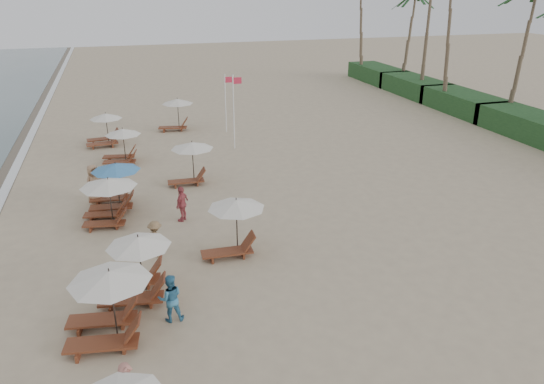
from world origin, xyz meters
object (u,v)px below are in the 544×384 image
object	(u,v)px
lounger_station_6	(103,130)
inland_station_1	(190,158)
inland_station_0	(232,223)
beachgoer_mid_a	(170,298)
lounger_station_5	(120,146)
flag_pole_near	(234,108)
inland_station_2	(175,112)
lounger_station_1	(104,306)
lounger_station_2	(133,270)
beachgoer_far_a	(182,204)
beachgoer_far_b	(94,184)
lounger_station_3	(106,199)
beachgoer_mid_b	(156,239)
lounger_station_4	(113,186)

from	to	relation	value
lounger_station_6	inland_station_1	world-z (taller)	inland_station_1
inland_station_0	beachgoer_mid_a	bearing A→B (deg)	-127.91
lounger_station_5	flag_pole_near	world-z (taller)	flag_pole_near
inland_station_2	flag_pole_near	distance (m)	6.49
lounger_station_1	inland_station_0	bearing A→B (deg)	39.89
lounger_station_2	lounger_station_6	xyz separation A→B (m)	(-0.96, 18.74, -0.02)
beachgoer_far_a	beachgoer_far_b	size ratio (longest dim) A/B	0.86
lounger_station_5	flag_pole_near	bearing A→B (deg)	7.05
lounger_station_3	lounger_station_6	world-z (taller)	lounger_station_6
beachgoer_mid_a	beachgoer_mid_b	size ratio (longest dim) A/B	1.07
lounger_station_4	lounger_station_5	xyz separation A→B (m)	(0.53, 6.65, -0.07)
beachgoer_mid_a	flag_pole_near	bearing A→B (deg)	-107.49
beachgoer_mid_b	inland_station_2	bearing A→B (deg)	-63.42
inland_station_0	flag_pole_near	world-z (taller)	flag_pole_near
lounger_station_3	lounger_station_5	world-z (taller)	lounger_station_3
lounger_station_4	beachgoer_far_a	bearing A→B (deg)	-39.87
lounger_station_4	beachgoer_mid_b	xyz separation A→B (m)	(1.48, -5.39, -0.34)
lounger_station_4	beachgoer_mid_a	distance (m)	9.85
lounger_station_1	flag_pole_near	size ratio (longest dim) A/B	0.59
beachgoer_mid_a	lounger_station_5	bearing A→B (deg)	-84.54
inland_station_2	beachgoer_mid_b	bearing A→B (deg)	-99.39
beachgoer_far_a	lounger_station_3	bearing A→B (deg)	-66.16
flag_pole_near	lounger_station_6	bearing A→B (deg)	158.29
beachgoer_far_b	flag_pole_near	xyz separation A→B (m)	(8.47, 6.62, 1.66)
beachgoer_mid_a	beachgoer_far_b	bearing A→B (deg)	-75.34
beachgoer_mid_b	beachgoer_far_a	distance (m)	3.29
lounger_station_3	beachgoer_mid_a	world-z (taller)	lounger_station_3
lounger_station_2	inland_station_0	distance (m)	4.30
inland_station_0	flag_pole_near	xyz separation A→B (m)	(3.25, 13.64, 1.26)
inland_station_2	beachgoer_far_b	xyz separation A→B (m)	(-5.40, -12.20, -0.40)
lounger_station_1	inland_station_2	bearing A→B (deg)	78.02
lounger_station_6	beachgoer_far_a	bearing A→B (deg)	-75.73
lounger_station_5	beachgoer_mid_a	xyz separation A→B (m)	(1.03, -16.37, -0.22)
beachgoer_mid_b	flag_pole_near	distance (m)	14.43
inland_station_1	beachgoer_mid_a	world-z (taller)	inland_station_1
lounger_station_3	lounger_station_6	size ratio (longest dim) A/B	1.02
lounger_station_2	beachgoer_mid_b	bearing A→B (deg)	69.80
lounger_station_1	inland_station_1	distance (m)	12.89
lounger_station_4	beachgoer_mid_b	world-z (taller)	lounger_station_4
lounger_station_2	inland_station_2	distance (m)	21.49
inland_station_1	beachgoer_mid_b	xyz separation A→B (m)	(-2.46, -7.46, -0.66)
inland_station_1	inland_station_2	size ratio (longest dim) A/B	0.95
lounger_station_2	lounger_station_1	bearing A→B (deg)	-113.39
beachgoer_mid_b	lounger_station_2	bearing A→B (deg)	105.78
lounger_station_3	lounger_station_1	bearing A→B (deg)	-90.61
lounger_station_2	inland_station_0	xyz separation A→B (m)	(3.85, 1.89, 0.34)
lounger_station_5	inland_station_1	bearing A→B (deg)	-53.37
beachgoer_far_b	lounger_station_1	bearing A→B (deg)	-123.36
lounger_station_3	beachgoer_far_b	bearing A→B (deg)	101.96
lounger_station_5	beachgoer_far_a	bearing A→B (deg)	-75.31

